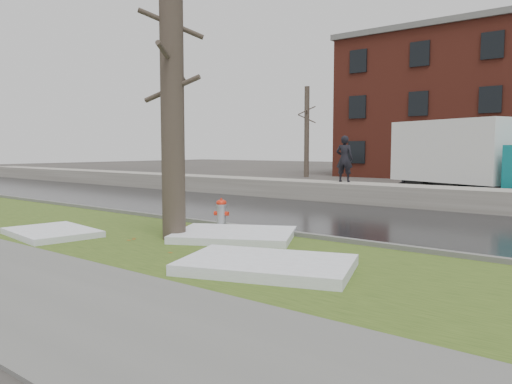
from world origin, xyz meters
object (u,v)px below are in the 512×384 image
Objects in this scene: worker at (344,159)px; fire_hydrant at (221,213)px; tree at (172,92)px; box_truck at (478,158)px.

fire_hydrant is at bearing 84.65° from worker.
worker is at bearing 73.85° from fire_hydrant.
fire_hydrant is 0.12× the size of tree.
box_truck reaches higher than fire_hydrant.
fire_hydrant is at bearing 91.33° from tree.
worker is (-4.09, -3.39, -0.04)m from box_truck.
fire_hydrant is 0.08× the size of box_truck.
fire_hydrant is 8.56m from worker.
tree reaches higher than worker.
fire_hydrant is 0.43× the size of worker.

